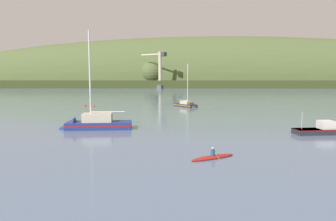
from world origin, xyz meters
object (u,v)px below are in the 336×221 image
at_px(dockside_crane, 159,70).
at_px(sailboat_outer_reach, 188,106).
at_px(fishing_boat_moored, 321,132).
at_px(canoe_with_paddler, 213,157).
at_px(mooring_buoy_off_fishing_boat, 85,106).
at_px(sailboat_midwater_white, 91,126).
at_px(mooring_buoy_foreground, 94,107).

distance_m(dockside_crane, sailboat_outer_reach, 112.01).
distance_m(fishing_boat_moored, canoe_with_paddler, 17.56).
bearing_deg(dockside_crane, mooring_buoy_off_fishing_boat, 116.61).
height_order(dockside_crane, canoe_with_paddler, dockside_crane).
bearing_deg(dockside_crane, canoe_with_paddler, 126.72).
bearing_deg(dockside_crane, sailboat_midwater_white, 121.71).
height_order(dockside_crane, sailboat_outer_reach, dockside_crane).
relative_size(mooring_buoy_foreground, mooring_buoy_off_fishing_boat, 0.85).
bearing_deg(sailboat_outer_reach, fishing_boat_moored, -13.60).
bearing_deg(mooring_buoy_foreground, sailboat_midwater_white, -73.27).
xyz_separation_m(sailboat_midwater_white, canoe_with_paddler, (14.08, -13.42, -0.21)).
relative_size(sailboat_midwater_white, mooring_buoy_foreground, 20.88).
xyz_separation_m(dockside_crane, mooring_buoy_off_fishing_boat, (-5.52, -110.50, -10.21)).
xyz_separation_m(dockside_crane, mooring_buoy_foreground, (-3.18, -111.61, -10.21)).
relative_size(fishing_boat_moored, mooring_buoy_foreground, 8.80).
bearing_deg(sailboat_midwater_white, dockside_crane, -96.53).
relative_size(canoe_with_paddler, mooring_buoy_foreground, 6.00).
relative_size(dockside_crane, sailboat_outer_reach, 1.99).
height_order(dockside_crane, sailboat_midwater_white, dockside_crane).
relative_size(sailboat_midwater_white, fishing_boat_moored, 2.37).
height_order(canoe_with_paddler, mooring_buoy_off_fishing_boat, canoe_with_paddler).
height_order(sailboat_midwater_white, canoe_with_paddler, sailboat_midwater_white).
distance_m(sailboat_outer_reach, mooring_buoy_off_fishing_boat, 22.63).
bearing_deg(dockside_crane, mooring_buoy_foreground, 117.84).
relative_size(sailboat_midwater_white, mooring_buoy_off_fishing_boat, 17.70).
distance_m(fishing_boat_moored, mooring_buoy_foreground, 47.01).
relative_size(sailboat_midwater_white, sailboat_outer_reach, 1.30).
bearing_deg(mooring_buoy_off_fishing_boat, fishing_boat_moored, -39.70).
xyz_separation_m(fishing_boat_moored, canoe_with_paddler, (-12.98, -11.82, -0.16)).
bearing_deg(sailboat_outer_reach, mooring_buoy_off_fishing_boat, -128.80).
xyz_separation_m(canoe_with_paddler, mooring_buoy_off_fishing_boat, (-25.11, 43.45, -0.10)).
xyz_separation_m(fishing_boat_moored, mooring_buoy_off_fishing_boat, (-38.09, 31.63, -0.26)).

